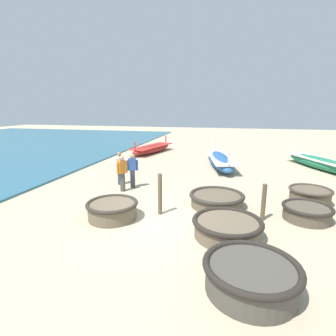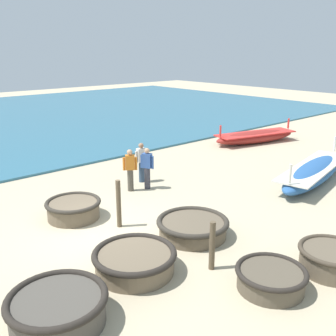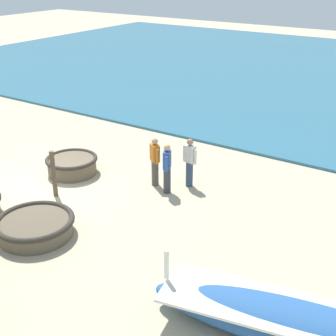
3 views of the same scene
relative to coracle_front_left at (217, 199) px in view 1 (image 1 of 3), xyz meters
name	(u,v)px [view 1 (image 1 of 3)]	position (x,y,z in m)	size (l,w,h in m)	color
ground_plane	(155,221)	(-1.86, -1.81, -0.28)	(80.00, 80.00, 0.00)	#BCAD8C
coracle_front_left	(217,199)	(0.00, 0.00, 0.00)	(2.04, 2.04, 0.50)	brown
coracle_tilted	(251,275)	(0.93, -4.53, 0.07)	(1.94, 1.94, 0.63)	#4C473F
coracle_center	(112,209)	(-3.30, -1.91, 0.04)	(1.71, 1.71, 0.58)	brown
coracle_beside_post	(310,195)	(3.46, 1.15, 0.05)	(1.56, 1.56, 0.60)	brown
coracle_nearest	(227,227)	(0.43, -2.34, 0.03)	(2.00, 2.00, 0.55)	brown
coracle_front_right	(307,212)	(2.94, -0.53, -0.01)	(1.57, 1.57, 0.49)	brown
long_boat_white_hull	(220,160)	(-0.18, 6.91, 0.11)	(2.35, 5.94, 1.34)	#285693
long_boat_red_hull	(152,149)	(-5.77, 10.69, 0.07)	(2.48, 5.30, 1.18)	maroon
long_boat_blue_hull	(322,163)	(5.72, 7.54, 0.09)	(3.33, 5.59, 1.25)	#237551
fisherman_standing_left	(120,167)	(-4.65, 1.81, 0.56)	(0.27, 0.52, 1.57)	#2D425B
fisherman_standing_right	(132,170)	(-3.89, 1.48, 0.56)	(0.48, 0.35, 1.57)	#383842
fisherman_with_hat	(122,173)	(-4.12, 0.88, 0.56)	(0.38, 0.45, 1.57)	#4C473D
mooring_post_mid_beach	(160,194)	(-1.86, -1.20, 0.45)	(0.14, 0.14, 1.44)	brown
mooring_post_shoreline	(264,202)	(1.53, -0.89, 0.34)	(0.14, 0.14, 1.22)	brown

